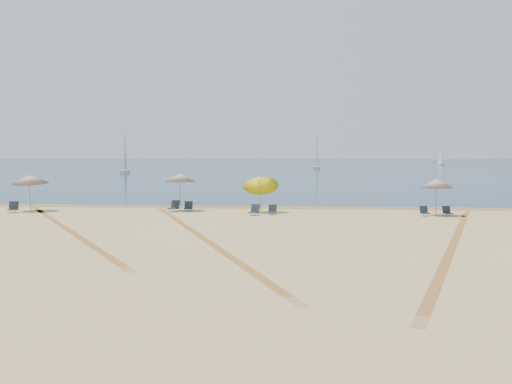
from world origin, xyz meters
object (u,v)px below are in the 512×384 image
chair_2 (174,207)px  sailboat_1 (317,159)px  chair_4 (254,210)px  sailboat_0 (440,157)px  umbrella_4 (436,183)px  umbrella_2 (180,177)px  chair_6 (425,212)px  chair_3 (188,207)px  sailboat_2 (125,161)px  chair_7 (447,211)px  chair_5 (272,210)px  umbrella_1 (30,179)px  chair_1 (13,208)px  umbrella_3 (261,182)px

chair_2 → sailboat_1: 113.05m
chair_4 → sailboat_0: (46.42, 173.29, 2.27)m
umbrella_4 → umbrella_2: bearing=174.0°
chair_2 → sailboat_0: size_ratio=0.10×
chair_6 → chair_3: bearing=158.6°
chair_6 → chair_2: bearing=159.9°
umbrella_4 → sailboat_1: size_ratio=0.29×
chair_6 → sailboat_2: 88.95m
umbrella_2 → sailboat_0: 178.26m
chair_7 → sailboat_1: 114.04m
chair_3 → chair_7: 16.24m
chair_5 → sailboat_1: (3.60, 114.01, 2.10)m
chair_2 → chair_3: (0.88, 0.27, -0.04)m
chair_2 → chair_7: bearing=13.0°
chair_2 → sailboat_1: (10.09, 112.58, 2.05)m
umbrella_1 → sailboat_2: size_ratio=0.33×
chair_3 → chair_6: 14.89m
umbrella_4 → chair_3: umbrella_4 is taller
chair_1 → sailboat_0: bearing=56.3°
chair_1 → chair_2: 10.17m
chair_7 → sailboat_1: bearing=78.0°
chair_5 → chair_1: bearing=-172.8°
chair_4 → umbrella_4: bearing=21.8°
chair_1 → chair_6: chair_1 is taller
chair_5 → chair_7: chair_5 is taller
umbrella_2 → chair_6: size_ratio=3.69×
chair_6 → chair_4: bearing=168.0°
umbrella_4 → chair_2: (-16.43, 0.99, -1.63)m
umbrella_1 → chair_3: (10.32, 0.81, -1.80)m
sailboat_0 → chair_5: bearing=-106.8°
umbrella_1 → chair_5: bearing=-3.2°
chair_5 → chair_7: bearing=7.4°
sailboat_1 → chair_1: bearing=-96.0°
chair_3 → chair_4: (4.54, -2.22, 0.01)m
chair_4 → sailboat_2: sailboat_2 is taller
umbrella_1 → sailboat_0: 182.48m
umbrella_1 → sailboat_0: (61.28, 171.88, 0.47)m
umbrella_4 → sailboat_1: 113.75m
umbrella_2 → chair_6: 15.71m
chair_6 → sailboat_0: size_ratio=0.08×
umbrella_3 → chair_5: size_ratio=4.29×
umbrella_3 → sailboat_1: (4.44, 112.66, 0.41)m
chair_3 → chair_7: (16.17, -1.49, -0.02)m
chair_3 → umbrella_4: bearing=-9.5°
umbrella_3 → umbrella_4: size_ratio=1.20×
sailboat_0 → sailboat_1: size_ratio=1.08×
sailboat_2 → chair_2: bearing=-79.7°
chair_5 → chair_7: size_ratio=0.94×
chair_5 → sailboat_0: (45.36, 172.77, 2.29)m
umbrella_4 → chair_4: (-11.00, -0.95, -1.66)m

